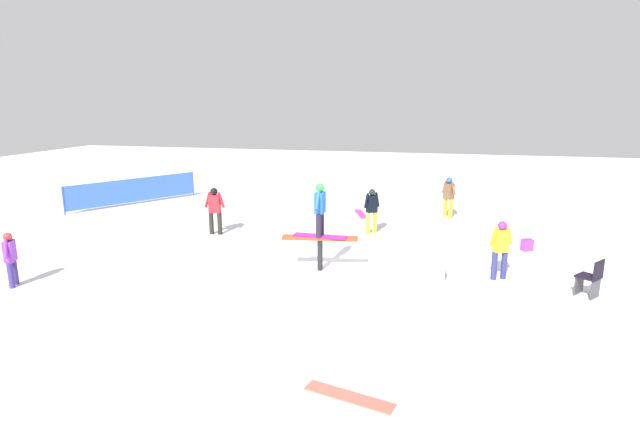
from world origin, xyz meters
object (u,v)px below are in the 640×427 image
Objects in this scene: loose_snowboard_magenta at (361,214)px; folding_chair at (590,279)px; bystander_black at (372,209)px; bystander_purple at (10,256)px; bystander_brown at (449,195)px; main_rider_on_rail at (320,210)px; backpack_on_snow at (527,245)px; bystander_red at (215,208)px; loose_snowboard_coral at (349,397)px; rail_feature at (320,243)px; bystander_yellow at (501,247)px.

loose_snowboard_magenta is 1.73× the size of folding_chair.
bystander_black reaches higher than loose_snowboard_magenta.
bystander_purple is 13.91m from bystander_brown.
main_rider_on_rail is 0.90× the size of loose_snowboard_magenta.
backpack_on_snow is at bearing -149.19° from main_rider_on_rail.
main_rider_on_rail is at bearing -141.81° from bystander_black.
loose_snowboard_magenta is at bearing -143.13° from bystander_red.
folding_chair is (-10.41, 3.01, -0.45)m from bystander_red.
folding_chair is at bearing -22.48° from bystander_brown.
main_rider_on_rail is at bearing 88.06° from bystander_purple.
loose_snowboard_coral is (-0.92, 9.33, -0.82)m from bystander_black.
bystander_purple is at bearing -178.76° from bystander_black.
bystander_red is 1.03× the size of bystander_black.
rail_feature is 4.00m from bystander_black.
folding_chair is at bearing 157.02° from bystander_red.
bystander_brown is 1.00× the size of loose_snowboard_magenta.
main_rider_on_rail is 4.07m from bystander_black.
bystander_yellow is 4.30× the size of backpack_on_snow.
bystander_black is 1.69× the size of folding_chair.
bystander_purple reaches higher than loose_snowboard_coral.
bystander_black is at bearing 110.13° from loose_snowboard_coral.
main_rider_on_rail reaches higher than backpack_on_snow.
rail_feature is 0.85m from main_rider_on_rail.
bystander_black is at bearing -172.57° from bystander_red.
bystander_black is 1.07× the size of loose_snowboard_coral.
bystander_black is 0.98× the size of bystander_brown.
rail_feature is 1.27× the size of bystander_red.
folding_chair is (-5.46, 4.27, -0.42)m from bystander_black.
bystander_red reaches higher than bystander_yellow.
rail_feature is at bearing 0.00° from main_rider_on_rail.
bystander_brown reaches higher than bystander_yellow.
loose_snowboard_coral is 9.27m from backpack_on_snow.
bystander_red is 9.66m from backpack_on_snow.
folding_chair is at bearing -78.24° from bystander_black.
bystander_yellow is (-3.61, 3.54, -0.01)m from bystander_black.
rail_feature is 1.28× the size of bystander_brown.
main_rider_on_rail is 1.05× the size of bystander_purple.
bystander_brown reaches higher than bystander_black.
bystander_yellow is at bearing 81.52° from bystander_purple.
bystander_brown reaches higher than bystander_purple.
bystander_red is 5.11m from bystander_black.
main_rider_on_rail is 0.93× the size of bystander_black.
bystander_purple is at bearing -4.53° from backpack_on_snow.
bystander_red is at bearing 141.33° from bystander_yellow.
folding_chair is at bearing 72.82° from backpack_on_snow.
bystander_yellow is 6.56m from bystander_brown.
main_rider_on_rail is 1.56× the size of folding_chair.
backpack_on_snow is at bearing 91.25° from bystander_purple.
rail_feature is 6.31m from backpack_on_snow.
main_rider_on_rail reaches higher than bystander_red.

